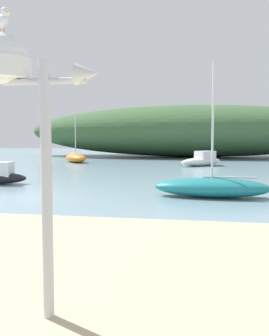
# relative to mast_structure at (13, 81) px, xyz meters

# --- Properties ---
(ground_plane) EXTENTS (120.00, 120.00, 0.00)m
(ground_plane) POSITION_rel_mast_structure_xyz_m (-4.87, 8.59, -2.75)
(ground_plane) COLOR #7A99A8
(distant_hill) EXTENTS (37.93, 12.94, 5.81)m
(distant_hill) POSITION_rel_mast_structure_xyz_m (1.01, 39.52, 0.15)
(distant_hill) COLOR #3D6038
(distant_hill) RESTS_ON ground
(mast_structure) EXTENTS (1.34, 0.58, 3.06)m
(mast_structure) POSITION_rel_mast_structure_xyz_m (0.00, 0.00, 0.00)
(mast_structure) COLOR silver
(mast_structure) RESTS_ON beach_sand
(seagull_on_radar) EXTENTS (0.29, 0.26, 0.23)m
(seagull_on_radar) POSITION_rel_mast_structure_xyz_m (-0.10, -0.01, 0.64)
(seagull_on_radar) COLOR orange
(seagull_on_radar) RESTS_ON mast_structure
(motorboat_off_point) EXTENTS (3.70, 3.74, 1.14)m
(motorboat_off_point) POSITION_rel_mast_structure_xyz_m (2.14, 25.38, -2.32)
(motorboat_off_point) COLOR white
(motorboat_off_point) RESTS_ON ground
(sailboat_east_reach) EXTENTS (4.22, 1.62, 4.83)m
(sailboat_east_reach) POSITION_rel_mast_structure_xyz_m (2.40, 10.05, -2.39)
(sailboat_east_reach) COLOR teal
(sailboat_east_reach) RESTS_ON ground
(sailboat_near_shore) EXTENTS (3.40, 3.94, 4.65)m
(sailboat_near_shore) POSITION_rel_mast_structure_xyz_m (-8.77, 27.65, -2.36)
(sailboat_near_shore) COLOR orange
(sailboat_near_shore) RESTS_ON ground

